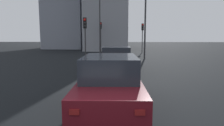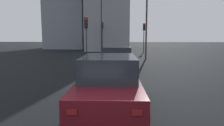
{
  "view_description": "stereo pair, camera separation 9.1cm",
  "coord_description": "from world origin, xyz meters",
  "px_view_note": "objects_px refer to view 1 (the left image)",
  "views": [
    {
      "loc": [
        -2.87,
        -0.41,
        2.16
      ],
      "look_at": [
        5.59,
        0.01,
        1.03
      ],
      "focal_mm": 31.68,
      "sensor_mm": 36.0,
      "label": 1
    },
    {
      "loc": [
        -2.86,
        -0.5,
        2.16
      ],
      "look_at": [
        5.59,
        0.01,
        1.03
      ],
      "focal_mm": 31.68,
      "sensor_mm": 36.0,
      "label": 2
    }
  ],
  "objects_px": {
    "car_maroon_second": "(110,83)",
    "street_lamp_far": "(146,5)",
    "traffic_light_near_right": "(143,32)",
    "car_beige_lead": "(117,59)",
    "traffic_light_near_left": "(101,31)",
    "traffic_light_far_left": "(85,30)",
    "street_lamp_kerbside": "(100,17)"
  },
  "relations": [
    {
      "from": "car_maroon_second",
      "to": "street_lamp_far",
      "type": "relative_size",
      "value": 0.54
    },
    {
      "from": "traffic_light_near_right",
      "to": "car_beige_lead",
      "type": "bearing_deg",
      "value": -19.19
    },
    {
      "from": "car_maroon_second",
      "to": "traffic_light_near_left",
      "type": "bearing_deg",
      "value": 4.91
    },
    {
      "from": "traffic_light_near_left",
      "to": "traffic_light_far_left",
      "type": "distance_m",
      "value": 10.72
    },
    {
      "from": "traffic_light_far_left",
      "to": "street_lamp_far",
      "type": "xyz_separation_m",
      "value": [
        2.44,
        -5.35,
        2.4
      ]
    },
    {
      "from": "traffic_light_near_right",
      "to": "street_lamp_far",
      "type": "height_order",
      "value": "street_lamp_far"
    },
    {
      "from": "street_lamp_far",
      "to": "street_lamp_kerbside",
      "type": "bearing_deg",
      "value": 37.23
    },
    {
      "from": "traffic_light_far_left",
      "to": "car_maroon_second",
      "type": "bearing_deg",
      "value": 9.34
    },
    {
      "from": "street_lamp_kerbside",
      "to": "car_maroon_second",
      "type": "bearing_deg",
      "value": -172.88
    },
    {
      "from": "car_maroon_second",
      "to": "traffic_light_near_right",
      "type": "height_order",
      "value": "traffic_light_near_right"
    },
    {
      "from": "street_lamp_kerbside",
      "to": "traffic_light_far_left",
      "type": "bearing_deg",
      "value": 178.34
    },
    {
      "from": "car_beige_lead",
      "to": "street_lamp_kerbside",
      "type": "distance_m",
      "value": 14.18
    },
    {
      "from": "car_maroon_second",
      "to": "street_lamp_kerbside",
      "type": "height_order",
      "value": "street_lamp_kerbside"
    },
    {
      "from": "traffic_light_near_right",
      "to": "street_lamp_far",
      "type": "relative_size",
      "value": 0.44
    },
    {
      "from": "car_beige_lead",
      "to": "street_lamp_far",
      "type": "relative_size",
      "value": 0.52
    },
    {
      "from": "traffic_light_near_left",
      "to": "street_lamp_far",
      "type": "relative_size",
      "value": 0.47
    },
    {
      "from": "car_maroon_second",
      "to": "traffic_light_far_left",
      "type": "height_order",
      "value": "traffic_light_far_left"
    },
    {
      "from": "traffic_light_near_left",
      "to": "street_lamp_kerbside",
      "type": "distance_m",
      "value": 2.31
    },
    {
      "from": "car_maroon_second",
      "to": "street_lamp_kerbside",
      "type": "relative_size",
      "value": 0.59
    },
    {
      "from": "car_maroon_second",
      "to": "street_lamp_far",
      "type": "bearing_deg",
      "value": -12.67
    },
    {
      "from": "car_maroon_second",
      "to": "traffic_light_far_left",
      "type": "xyz_separation_m",
      "value": [
        10.98,
        2.78,
        1.95
      ]
    },
    {
      "from": "street_lamp_kerbside",
      "to": "street_lamp_far",
      "type": "distance_m",
      "value": 8.42
    },
    {
      "from": "traffic_light_far_left",
      "to": "street_lamp_kerbside",
      "type": "distance_m",
      "value": 9.35
    },
    {
      "from": "traffic_light_near_left",
      "to": "street_lamp_far",
      "type": "xyz_separation_m",
      "value": [
        -8.27,
        -5.13,
        2.13
      ]
    },
    {
      "from": "car_maroon_second",
      "to": "street_lamp_far",
      "type": "distance_m",
      "value": 14.34
    },
    {
      "from": "traffic_light_near_left",
      "to": "traffic_light_near_right",
      "type": "xyz_separation_m",
      "value": [
        -0.49,
        -5.7,
        -0.16
      ]
    },
    {
      "from": "traffic_light_near_left",
      "to": "traffic_light_near_right",
      "type": "bearing_deg",
      "value": 82.62
    },
    {
      "from": "car_beige_lead",
      "to": "traffic_light_near_left",
      "type": "height_order",
      "value": "traffic_light_near_left"
    },
    {
      "from": "traffic_light_near_left",
      "to": "traffic_light_far_left",
      "type": "relative_size",
      "value": 1.1
    },
    {
      "from": "car_beige_lead",
      "to": "street_lamp_far",
      "type": "height_order",
      "value": "street_lamp_far"
    },
    {
      "from": "traffic_light_near_right",
      "to": "traffic_light_far_left",
      "type": "distance_m",
      "value": 11.81
    },
    {
      "from": "car_beige_lead",
      "to": "traffic_light_near_right",
      "type": "distance_m",
      "value": 14.94
    }
  ]
}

